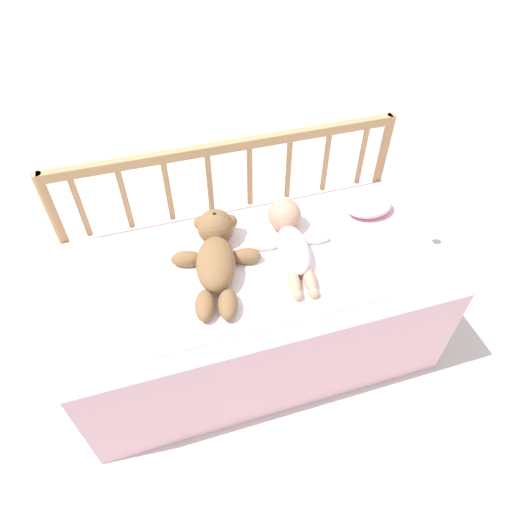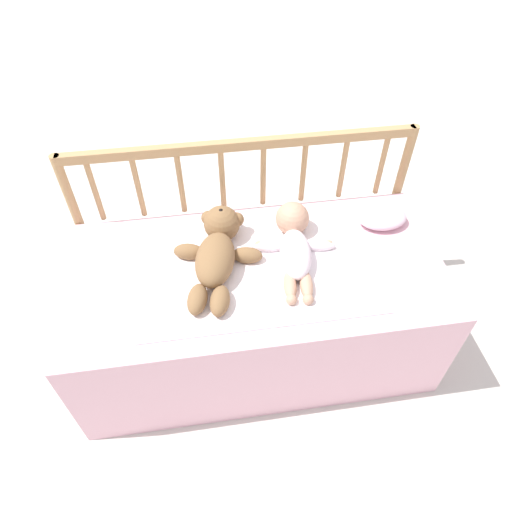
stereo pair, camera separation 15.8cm
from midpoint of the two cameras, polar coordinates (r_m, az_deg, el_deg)
ground_plane at (r=2.01m, az=-2.26°, el=-10.87°), size 12.00×12.00×0.00m
crib_mattress at (r=1.81m, az=-2.48°, el=-6.77°), size 1.35×0.66×0.48m
crib_rail at (r=1.81m, az=-5.73°, el=8.08°), size 1.35×0.04×0.79m
blanket at (r=1.62m, az=-2.84°, el=-1.34°), size 0.83×0.54×0.01m
teddy_bear at (r=1.60m, az=-7.86°, el=0.07°), size 0.33×0.46×0.14m
baby at (r=1.66m, az=1.62°, el=2.04°), size 0.31×0.43×0.13m
small_pillow at (r=1.85m, az=11.60°, el=6.04°), size 0.19×0.13×0.06m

